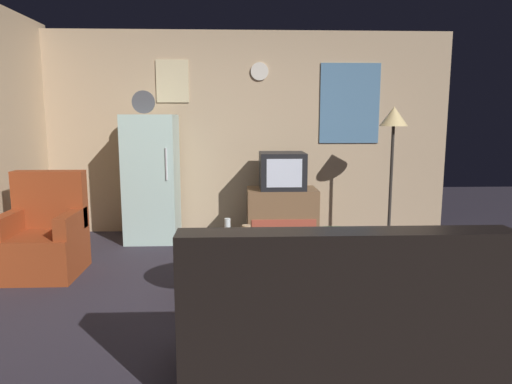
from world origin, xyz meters
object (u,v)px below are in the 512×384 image
object	(u,v)px
tv_stand	(282,213)
mug_ceramic_white	(252,234)
remote_control	(227,237)
standing_lamp	(393,127)
mug_ceramic_tan	(246,230)
wine_glass	(227,227)
book_stack	(333,233)
crt_tv	(282,171)
couch	(335,326)
fridge	(152,178)
armchair	(44,239)
coffee_table	(227,268)

from	to	relation	value
tv_stand	mug_ceramic_white	bearing A→B (deg)	-102.94
remote_control	standing_lamp	bearing A→B (deg)	13.52
mug_ceramic_tan	tv_stand	bearing A→B (deg)	74.55
tv_stand	wine_glass	world-z (taller)	wine_glass
mug_ceramic_tan	book_stack	distance (m)	2.01
wine_glass	mug_ceramic_tan	world-z (taller)	wine_glass
tv_stand	crt_tv	size ratio (longest dim) A/B	1.56
couch	book_stack	bearing A→B (deg)	78.56
standing_lamp	couch	distance (m)	3.27
fridge	armchair	size ratio (longest dim) A/B	1.84
tv_stand	standing_lamp	size ratio (longest dim) A/B	0.53
tv_stand	armchair	world-z (taller)	armchair
crt_tv	remote_control	size ratio (longest dim) A/B	3.60
tv_stand	armchair	distance (m)	2.67
mug_ceramic_white	mug_ceramic_tan	distance (m)	0.15
standing_lamp	fridge	bearing A→B (deg)	174.53
coffee_table	mug_ceramic_white	xyz separation A→B (m)	(0.21, 0.01, 0.28)
wine_glass	mug_ceramic_white	xyz separation A→B (m)	(0.21, -0.14, -0.03)
crt_tv	wine_glass	bearing A→B (deg)	-110.29
tv_stand	crt_tv	distance (m)	0.53
mug_ceramic_tan	standing_lamp	bearing A→B (deg)	39.68
standing_lamp	book_stack	world-z (taller)	standing_lamp
standing_lamp	couch	bearing A→B (deg)	-113.53
standing_lamp	armchair	xyz separation A→B (m)	(-3.61, -0.92, -1.02)
couch	book_stack	xyz separation A→B (m)	(0.62, 3.06, -0.24)
armchair	couch	bearing A→B (deg)	-38.95
wine_glass	fridge	bearing A→B (deg)	118.83
standing_lamp	armchair	bearing A→B (deg)	-165.64
tv_stand	mug_ceramic_white	xyz separation A→B (m)	(-0.42, -1.84, 0.22)
coffee_table	mug_ceramic_tan	world-z (taller)	mug_ceramic_tan
coffee_table	book_stack	distance (m)	2.18
wine_glass	armchair	distance (m)	1.82
armchair	coffee_table	bearing A→B (deg)	-20.09
wine_glass	armchair	size ratio (longest dim) A/B	0.16
crt_tv	standing_lamp	bearing A→B (deg)	-13.20
tv_stand	couch	size ratio (longest dim) A/B	0.49
wine_glass	remote_control	xyz separation A→B (m)	(-0.00, -0.10, -0.06)
armchair	mug_ceramic_white	bearing A→B (deg)	-17.86
coffee_table	couch	xyz separation A→B (m)	(0.63, -1.28, 0.08)
armchair	fridge	bearing A→B (deg)	55.59
standing_lamp	remote_control	distance (m)	2.56
crt_tv	mug_ceramic_tan	bearing A→B (deg)	-105.42
mug_ceramic_white	standing_lamp	bearing A→B (deg)	43.13
standing_lamp	mug_ceramic_white	xyz separation A→B (m)	(-1.66, -1.55, -0.84)
remote_control	fridge	bearing A→B (deg)	91.93
mug_ceramic_white	armchair	size ratio (longest dim) A/B	0.09
crt_tv	fridge	bearing A→B (deg)	-179.19
book_stack	armchair	bearing A→B (deg)	-159.13
standing_lamp	mug_ceramic_white	size ratio (longest dim) A/B	17.67
tv_stand	standing_lamp	bearing A→B (deg)	-13.25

